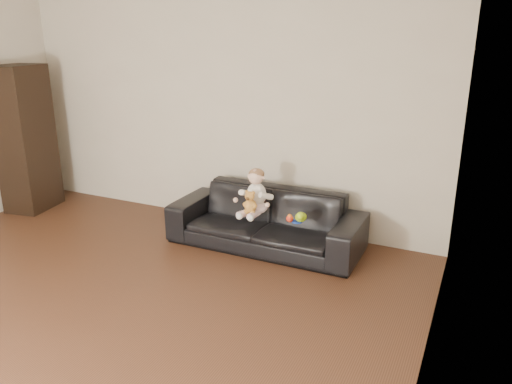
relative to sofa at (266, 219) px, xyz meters
The scene contains 11 objects.
floor 2.40m from the sofa, 109.35° to the right, with size 5.50×5.50×0.00m, color #472919.
wall_back 1.38m from the sofa, 147.67° to the left, with size 5.00×5.00×0.00m, color beige.
wall_right 3.00m from the sofa, 52.77° to the right, with size 5.50×5.50×0.00m, color beige.
sofa is the anchor object (origin of this frame).
cabinet 3.11m from the sofa, behind, with size 0.43×0.59×1.72m, color black.
shelf_item 3.19m from the sofa, behind, with size 0.18×0.25×0.28m, color silver.
baby 0.32m from the sofa, 121.58° to the right, with size 0.32×0.40×0.45m.
teddy_bear 0.35m from the sofa, 102.65° to the right, with size 0.12×0.13×0.22m.
toy_green 0.45m from the sofa, 15.64° to the right, with size 0.11×0.13×0.09m, color #B1E11A.
toy_rattle 0.39m from the sofa, 28.46° to the right, with size 0.07×0.07×0.07m, color red.
toy_blue_disc 0.43m from the sofa, 20.84° to the right, with size 0.10×0.10×0.01m, color #1737B9.
Camera 1 is at (2.70, -2.02, 2.10)m, focal length 35.00 mm.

